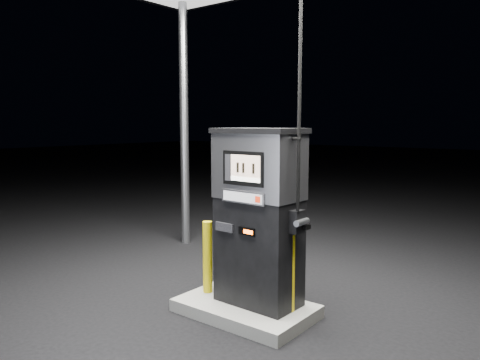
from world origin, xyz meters
The scene contains 5 objects.
ground centered at (0.00, 0.00, 0.00)m, with size 80.00×80.00×0.00m, color black.
pump_island centered at (0.00, 0.00, 0.07)m, with size 1.60×1.00×0.15m, color slate.
fuel_dispenser centered at (0.12, 0.10, 1.23)m, with size 1.16×0.65×4.35m.
bollard_left centered at (-0.60, -0.01, 0.61)m, with size 0.12×0.12×0.92m, color #D6C10B.
bollard_right centered at (0.55, 0.11, 0.60)m, with size 0.12×0.12×0.90m, color #D6C10B.
Camera 1 is at (3.31, -4.30, 2.30)m, focal length 35.00 mm.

